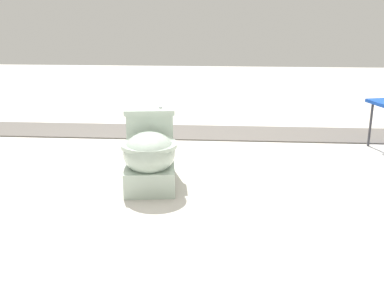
% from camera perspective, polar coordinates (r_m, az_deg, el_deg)
% --- Properties ---
extents(ground_plane, '(14.00, 14.00, 0.00)m').
position_cam_1_polar(ground_plane, '(3.47, -6.05, -3.67)').
color(ground_plane, beige).
extents(gravel_strip, '(0.56, 8.00, 0.01)m').
position_cam_1_polar(gravel_strip, '(4.56, 2.77, 1.44)').
color(gravel_strip, '#605B56').
rests_on(gravel_strip, ground).
extents(toilet, '(0.68, 0.46, 0.52)m').
position_cam_1_polar(toilet, '(3.19, -5.38, -1.28)').
color(toilet, '#B2C6B7').
rests_on(toilet, ground).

